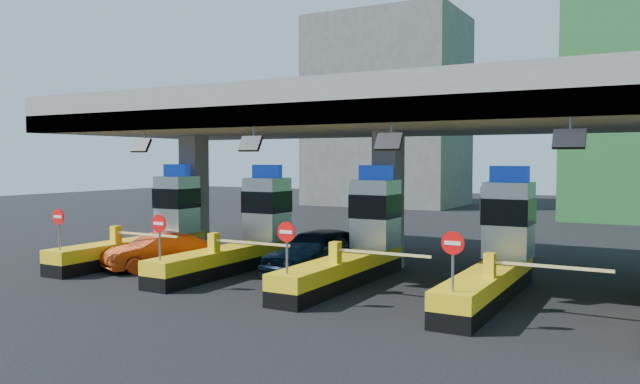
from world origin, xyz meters
The scene contains 9 objects.
ground centered at (0.00, 0.00, 0.00)m, with size 120.00×120.00×0.00m, color black.
toll_canopy centered at (0.00, 2.87, 6.13)m, with size 28.00×12.09×7.00m.
toll_lane_far_left centered at (-10.00, 0.28, 1.40)m, with size 4.43×8.00×4.16m.
toll_lane_left centered at (-5.00, 0.28, 1.40)m, with size 4.43×8.00×4.16m.
toll_lane_center centered at (0.00, 0.28, 1.40)m, with size 4.43×8.00×4.16m.
toll_lane_right centered at (5.00, 0.28, 1.40)m, with size 4.43×8.00×4.16m.
bg_building_concrete centered at (-14.00, 36.00, 9.00)m, with size 14.00×10.00×18.00m, color #4C4C49.
van centered at (-1.90, 0.59, 0.88)m, with size 2.07×5.15×1.75m, color black.
red_car centered at (-8.01, -1.54, 0.71)m, with size 1.50×4.31×1.42m, color #AC320D.
Camera 1 is at (9.70, -20.04, 4.38)m, focal length 35.00 mm.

